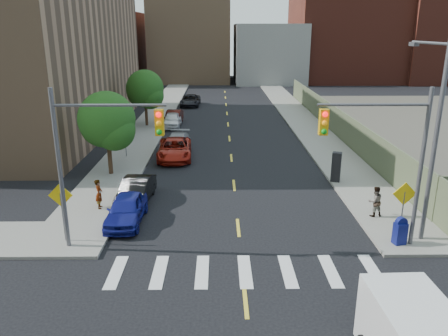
{
  "coord_description": "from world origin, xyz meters",
  "views": [
    {
      "loc": [
        -0.91,
        -11.22,
        9.17
      ],
      "look_at": [
        -0.65,
        11.25,
        2.0
      ],
      "focal_mm": 35.0,
      "sensor_mm": 36.0,
      "label": 1
    }
  ],
  "objects_px": {
    "parked_car_blue": "(126,209)",
    "parked_car_maroon": "(174,117)",
    "parked_car_grey": "(190,100)",
    "pedestrian_east": "(375,201)",
    "parked_car_white": "(172,120)",
    "pedestrian_west": "(99,194)",
    "parked_car_silver": "(177,143)",
    "payphone": "(336,167)",
    "mailbox": "(400,231)",
    "parked_car_black": "(136,191)",
    "parked_car_red": "(175,149)"
  },
  "relations": [
    {
      "from": "parked_car_blue",
      "to": "parked_car_maroon",
      "type": "relative_size",
      "value": 1.01
    },
    {
      "from": "parked_car_grey",
      "to": "pedestrian_east",
      "type": "height_order",
      "value": "pedestrian_east"
    },
    {
      "from": "parked_car_maroon",
      "to": "pedestrian_east",
      "type": "bearing_deg",
      "value": -57.92
    },
    {
      "from": "parked_car_white",
      "to": "pedestrian_west",
      "type": "relative_size",
      "value": 2.6
    },
    {
      "from": "parked_car_silver",
      "to": "payphone",
      "type": "xyz_separation_m",
      "value": [
        10.5,
        -7.77,
        0.42
      ]
    },
    {
      "from": "parked_car_maroon",
      "to": "parked_car_grey",
      "type": "distance_m",
      "value": 10.87
    },
    {
      "from": "parked_car_blue",
      "to": "pedestrian_east",
      "type": "bearing_deg",
      "value": 1.93
    },
    {
      "from": "pedestrian_east",
      "to": "payphone",
      "type": "bearing_deg",
      "value": -95.25
    },
    {
      "from": "mailbox",
      "to": "parked_car_black",
      "type": "bearing_deg",
      "value": 143.62
    },
    {
      "from": "parked_car_black",
      "to": "parked_car_grey",
      "type": "relative_size",
      "value": 0.84
    },
    {
      "from": "parked_car_blue",
      "to": "payphone",
      "type": "relative_size",
      "value": 2.22
    },
    {
      "from": "parked_car_maroon",
      "to": "payphone",
      "type": "relative_size",
      "value": 2.21
    },
    {
      "from": "parked_car_black",
      "to": "parked_car_silver",
      "type": "bearing_deg",
      "value": 87.36
    },
    {
      "from": "parked_car_black",
      "to": "parked_car_silver",
      "type": "xyz_separation_m",
      "value": [
        1.3,
        10.77,
        -0.02
      ]
    },
    {
      "from": "parked_car_blue",
      "to": "parked_car_maroon",
      "type": "xyz_separation_m",
      "value": [
        0.0,
        23.67,
        -0.03
      ]
    },
    {
      "from": "parked_car_grey",
      "to": "parked_car_blue",
      "type": "bearing_deg",
      "value": -89.7
    },
    {
      "from": "pedestrian_west",
      "to": "pedestrian_east",
      "type": "relative_size",
      "value": 1.01
    },
    {
      "from": "parked_car_red",
      "to": "parked_car_silver",
      "type": "xyz_separation_m",
      "value": [
        0.0,
        2.17,
        -0.07
      ]
    },
    {
      "from": "payphone",
      "to": "pedestrian_east",
      "type": "height_order",
      "value": "payphone"
    },
    {
      "from": "parked_car_blue",
      "to": "payphone",
      "type": "xyz_separation_m",
      "value": [
        11.8,
        5.59,
        0.37
      ]
    },
    {
      "from": "parked_car_blue",
      "to": "parked_car_red",
      "type": "height_order",
      "value": "parked_car_red"
    },
    {
      "from": "parked_car_maroon",
      "to": "pedestrian_east",
      "type": "height_order",
      "value": "pedestrian_east"
    },
    {
      "from": "mailbox",
      "to": "pedestrian_west",
      "type": "bearing_deg",
      "value": 150.2
    },
    {
      "from": "parked_car_blue",
      "to": "parked_car_white",
      "type": "height_order",
      "value": "parked_car_blue"
    },
    {
      "from": "parked_car_black",
      "to": "mailbox",
      "type": "relative_size",
      "value": 3.28
    },
    {
      "from": "mailbox",
      "to": "parked_car_grey",
      "type": "bearing_deg",
      "value": 93.72
    },
    {
      "from": "parked_car_blue",
      "to": "parked_car_black",
      "type": "bearing_deg",
      "value": 90.61
    },
    {
      "from": "parked_car_red",
      "to": "parked_car_silver",
      "type": "relative_size",
      "value": 1.16
    },
    {
      "from": "payphone",
      "to": "pedestrian_west",
      "type": "relative_size",
      "value": 1.17
    },
    {
      "from": "parked_car_maroon",
      "to": "parked_car_red",
      "type": "bearing_deg",
      "value": -79.91
    },
    {
      "from": "parked_car_blue",
      "to": "parked_car_black",
      "type": "height_order",
      "value": "parked_car_blue"
    },
    {
      "from": "parked_car_red",
      "to": "pedestrian_east",
      "type": "height_order",
      "value": "pedestrian_east"
    },
    {
      "from": "parked_car_silver",
      "to": "parked_car_grey",
      "type": "distance_m",
      "value": 21.14
    },
    {
      "from": "payphone",
      "to": "pedestrian_west",
      "type": "bearing_deg",
      "value": -142.74
    },
    {
      "from": "parked_car_maroon",
      "to": "pedestrian_east",
      "type": "xyz_separation_m",
      "value": [
        12.4,
        -23.38,
        0.26
      ]
    },
    {
      "from": "parked_car_white",
      "to": "parked_car_maroon",
      "type": "bearing_deg",
      "value": 89.84
    },
    {
      "from": "parked_car_blue",
      "to": "parked_car_black",
      "type": "xyz_separation_m",
      "value": [
        0.0,
        2.59,
        -0.02
      ]
    },
    {
      "from": "pedestrian_east",
      "to": "parked_car_blue",
      "type": "bearing_deg",
      "value": -10.37
    },
    {
      "from": "parked_car_white",
      "to": "pedestrian_east",
      "type": "height_order",
      "value": "pedestrian_east"
    },
    {
      "from": "mailbox",
      "to": "pedestrian_east",
      "type": "xyz_separation_m",
      "value": [
        -0.1,
        2.99,
        0.17
      ]
    },
    {
      "from": "parked_car_maroon",
      "to": "parked_car_grey",
      "type": "xyz_separation_m",
      "value": [
        1.02,
        10.82,
        0.01
      ]
    },
    {
      "from": "parked_car_black",
      "to": "parked_car_white",
      "type": "height_order",
      "value": "parked_car_white"
    },
    {
      "from": "pedestrian_east",
      "to": "parked_car_grey",
      "type": "bearing_deg",
      "value": -83.3
    },
    {
      "from": "parked_car_grey",
      "to": "mailbox",
      "type": "relative_size",
      "value": 3.91
    },
    {
      "from": "parked_car_maroon",
      "to": "parked_car_grey",
      "type": "relative_size",
      "value": 0.83
    },
    {
      "from": "parked_car_grey",
      "to": "pedestrian_west",
      "type": "relative_size",
      "value": 3.12
    },
    {
      "from": "parked_car_maroon",
      "to": "parked_car_grey",
      "type": "bearing_deg",
      "value": 88.76
    },
    {
      "from": "parked_car_red",
      "to": "parked_car_black",
      "type": "bearing_deg",
      "value": -101.97
    },
    {
      "from": "parked_car_blue",
      "to": "parked_car_silver",
      "type": "distance_m",
      "value": 13.42
    },
    {
      "from": "parked_car_red",
      "to": "payphone",
      "type": "relative_size",
      "value": 2.83
    }
  ]
}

